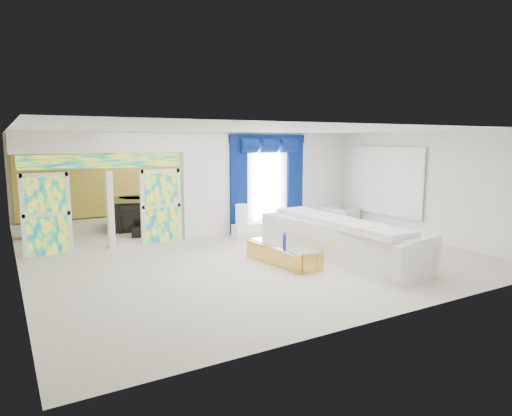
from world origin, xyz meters
TOP-DOWN VIEW (x-y plane):
  - floor at (0.00, 0.00)m, footprint 12.00×12.00m
  - dividing_wall at (2.15, 1.00)m, footprint 5.70×0.18m
  - dividing_header at (-2.85, 1.00)m, footprint 4.30×0.18m
  - stained_panel_left at (-4.28, 1.00)m, footprint 0.95×0.04m
  - stained_panel_right at (-1.42, 1.00)m, footprint 0.95×0.04m
  - stained_transom at (-2.85, 1.00)m, footprint 4.00×0.05m
  - window_pane at (1.90, 0.90)m, footprint 1.00×0.02m
  - blue_drape_left at (0.90, 0.87)m, footprint 0.55×0.10m
  - blue_drape_right at (2.90, 0.87)m, footprint 0.55×0.10m
  - blue_pelmet at (1.90, 0.87)m, footprint 2.60×0.12m
  - wall_mirror at (4.94, -1.00)m, footprint 0.04×2.70m
  - gold_curtains at (0.00, 5.90)m, footprint 9.70×0.12m
  - white_sofa at (1.61, -2.81)m, footprint 1.67×4.54m
  - coffee_table at (0.26, -2.51)m, footprint 0.93×1.96m
  - console_table at (1.07, 0.45)m, footprint 1.14×0.44m
  - table_lamp at (0.77, 0.45)m, footprint 0.36×0.36m
  - armchair at (4.36, 0.34)m, footprint 1.03×1.12m
  - grand_piano at (-1.59, 3.52)m, footprint 1.82×2.11m
  - piano_bench at (-1.59, 1.92)m, footprint 0.88×0.54m
  - tv_console at (-4.45, 3.32)m, footprint 0.62×0.58m
  - chandelier at (-2.30, 3.40)m, footprint 0.60×0.60m
  - decanters at (0.24, -2.48)m, footprint 0.19×0.77m

SIDE VIEW (x-z plane):
  - floor at x=0.00m, z-range 0.00..0.00m
  - piano_bench at x=-1.59m, z-range 0.00..0.27m
  - console_table at x=1.07m, z-range 0.00..0.37m
  - coffee_table at x=0.26m, z-range 0.00..0.42m
  - armchair at x=4.36m, z-range 0.00..0.63m
  - tv_console at x=-4.45m, z-range 0.00..0.79m
  - white_sofa at x=1.61m, z-range 0.00..0.85m
  - grand_piano at x=-1.59m, z-range 0.00..0.90m
  - decanters at x=0.24m, z-range 0.38..0.62m
  - table_lamp at x=0.77m, z-range 0.37..0.95m
  - stained_panel_left at x=-4.28m, z-range 0.00..2.00m
  - stained_panel_right at x=-1.42m, z-range 0.00..2.00m
  - blue_drape_left at x=0.90m, z-range 0.00..2.80m
  - blue_drape_right at x=2.90m, z-range 0.00..2.80m
  - window_pane at x=1.90m, z-range 0.30..2.60m
  - dividing_wall at x=2.15m, z-range 0.00..3.00m
  - gold_curtains at x=0.00m, z-range 0.05..2.95m
  - wall_mirror at x=4.94m, z-range 0.60..2.50m
  - stained_transom at x=-2.85m, z-range 2.08..2.42m
  - chandelier at x=-2.30m, z-range 2.35..2.95m
  - dividing_header at x=-2.85m, z-range 2.45..3.00m
  - blue_pelmet at x=1.90m, z-range 2.69..2.94m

